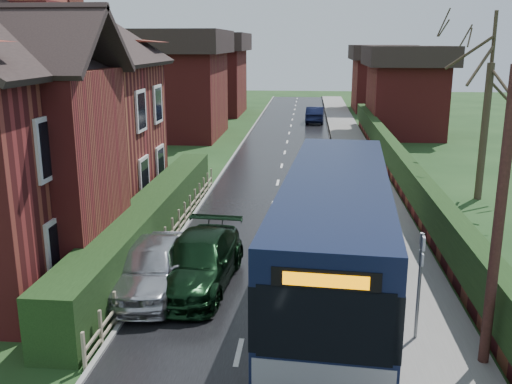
# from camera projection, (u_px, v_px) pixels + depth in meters

# --- Properties ---
(ground) EXTENTS (140.00, 140.00, 0.00)m
(ground) POSITION_uv_depth(u_px,v_px,m) (248.00, 312.00, 14.67)
(ground) COLOR #294D21
(ground) RESTS_ON ground
(road) EXTENTS (6.00, 100.00, 0.02)m
(road) POSITION_uv_depth(u_px,v_px,m) (273.00, 205.00, 24.30)
(road) COLOR black
(road) RESTS_ON ground
(pavement) EXTENTS (2.50, 100.00, 0.14)m
(pavement) POSITION_uv_depth(u_px,v_px,m) (374.00, 206.00, 23.91)
(pavement) COLOR slate
(pavement) RESTS_ON ground
(kerb_right) EXTENTS (0.12, 100.00, 0.14)m
(kerb_right) POSITION_uv_depth(u_px,v_px,m) (345.00, 206.00, 24.01)
(kerb_right) COLOR gray
(kerb_right) RESTS_ON ground
(kerb_left) EXTENTS (0.12, 100.00, 0.10)m
(kerb_left) POSITION_uv_depth(u_px,v_px,m) (202.00, 202.00, 24.56)
(kerb_left) COLOR gray
(kerb_left) RESTS_ON ground
(front_hedge) EXTENTS (1.20, 16.00, 1.60)m
(front_hedge) POSITION_uv_depth(u_px,v_px,m) (151.00, 220.00, 19.63)
(front_hedge) COLOR black
(front_hedge) RESTS_ON ground
(picket_fence) EXTENTS (0.10, 16.00, 0.90)m
(picket_fence) POSITION_uv_depth(u_px,v_px,m) (173.00, 230.00, 19.65)
(picket_fence) COLOR gray
(picket_fence) RESTS_ON ground
(right_wall_hedge) EXTENTS (0.60, 50.00, 1.80)m
(right_wall_hedge) POSITION_uv_depth(u_px,v_px,m) (413.00, 185.00, 23.53)
(right_wall_hedge) COLOR maroon
(right_wall_hedge) RESTS_ON ground
(brick_house) EXTENTS (9.30, 14.60, 10.30)m
(brick_house) POSITION_uv_depth(u_px,v_px,m) (2.00, 116.00, 18.93)
(brick_house) COLOR maroon
(brick_house) RESTS_ON ground
(bus) EXTENTS (3.44, 11.49, 3.44)m
(bus) POSITION_uv_depth(u_px,v_px,m) (335.00, 240.00, 14.95)
(bus) COLOR black
(bus) RESTS_ON ground
(car_silver) EXTENTS (1.94, 4.46, 1.50)m
(car_silver) POSITION_uv_depth(u_px,v_px,m) (151.00, 267.00, 15.69)
(car_silver) COLOR silver
(car_silver) RESTS_ON ground
(car_green) EXTENTS (2.36, 5.04, 1.42)m
(car_green) POSITION_uv_depth(u_px,v_px,m) (198.00, 262.00, 16.13)
(car_green) COLOR black
(car_green) RESTS_ON ground
(car_distant) EXTENTS (1.66, 4.30, 1.40)m
(car_distant) POSITION_uv_depth(u_px,v_px,m) (315.00, 115.00, 49.24)
(car_distant) COLOR black
(car_distant) RESTS_ON ground
(bus_stop_sign) EXTENTS (0.08, 0.40, 2.67)m
(bus_stop_sign) POSITION_uv_depth(u_px,v_px,m) (420.00, 272.00, 12.73)
(bus_stop_sign) COLOR slate
(bus_stop_sign) RESTS_ON ground
(telegraph_pole) EXTENTS (0.33, 0.80, 6.34)m
(telegraph_pole) POSITION_uv_depth(u_px,v_px,m) (499.00, 224.00, 11.39)
(telegraph_pole) COLOR #331B16
(telegraph_pole) RESTS_ON ground
(tree_right_far) EXTENTS (4.37, 4.37, 8.45)m
(tree_right_far) POSITION_uv_depth(u_px,v_px,m) (492.00, 53.00, 23.70)
(tree_right_far) COLOR #372D20
(tree_right_far) RESTS_ON ground
(tree_house_side) EXTENTS (4.83, 4.83, 10.97)m
(tree_house_side) POSITION_uv_depth(u_px,v_px,m) (38.00, 12.00, 27.87)
(tree_house_side) COLOR #35281F
(tree_house_side) RESTS_ON ground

